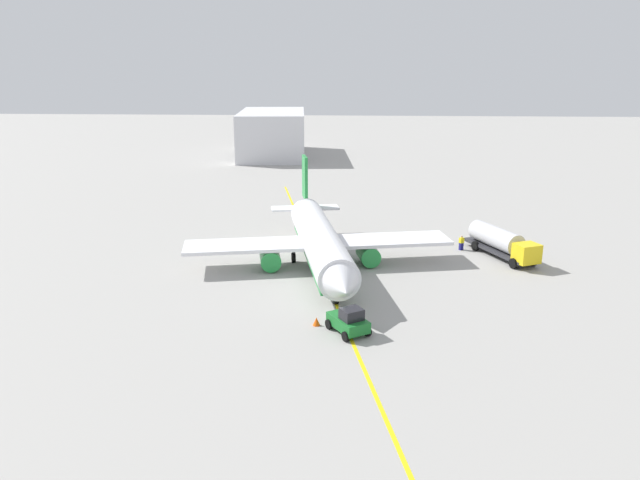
# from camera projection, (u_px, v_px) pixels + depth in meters

# --- Properties ---
(ground_plane) EXTENTS (400.00, 400.00, 0.00)m
(ground_plane) POSITION_uv_depth(u_px,v_px,m) (320.00, 267.00, 63.04)
(ground_plane) COLOR #9E9B96
(airplane) EXTENTS (31.62, 28.47, 9.79)m
(airplane) POSITION_uv_depth(u_px,v_px,m) (319.00, 241.00, 62.73)
(airplane) COLOR white
(airplane) RESTS_ON ground
(fuel_tanker) EXTENTS (10.71, 6.62, 3.15)m
(fuel_tanker) POSITION_uv_depth(u_px,v_px,m) (501.00, 242.00, 66.05)
(fuel_tanker) COLOR #2D2D33
(fuel_tanker) RESTS_ON ground
(pushback_tug) EXTENTS (4.11, 3.76, 2.20)m
(pushback_tug) POSITION_uv_depth(u_px,v_px,m) (349.00, 321.00, 47.32)
(pushback_tug) COLOR #196B28
(pushback_tug) RESTS_ON ground
(refueling_worker) EXTENTS (0.58, 0.63, 1.71)m
(refueling_worker) POSITION_uv_depth(u_px,v_px,m) (461.00, 243.00, 68.81)
(refueling_worker) COLOR navy
(refueling_worker) RESTS_ON ground
(safety_cone_nose) EXTENTS (0.62, 0.62, 0.69)m
(safety_cone_nose) POSITION_uv_depth(u_px,v_px,m) (316.00, 321.00, 48.88)
(safety_cone_nose) COLOR #F2590F
(safety_cone_nose) RESTS_ON ground
(distant_hangar) EXTENTS (31.31, 17.36, 10.24)m
(distant_hangar) POSITION_uv_depth(u_px,v_px,m) (273.00, 133.00, 140.40)
(distant_hangar) COLOR silver
(distant_hangar) RESTS_ON ground
(taxi_line_marking) EXTENTS (86.33, 17.79, 0.01)m
(taxi_line_marking) POSITION_uv_depth(u_px,v_px,m) (320.00, 267.00, 63.03)
(taxi_line_marking) COLOR yellow
(taxi_line_marking) RESTS_ON ground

